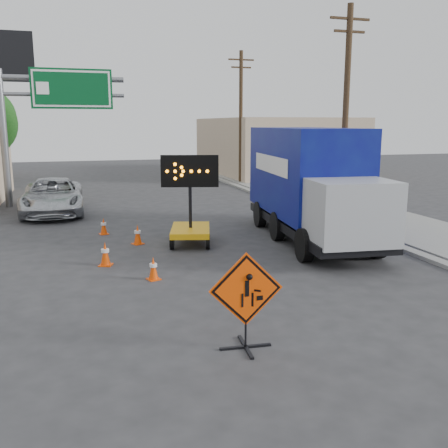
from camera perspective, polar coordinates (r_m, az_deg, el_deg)
name	(u,v)px	position (r m, az deg, el deg)	size (l,w,h in m)	color
ground	(243,325)	(10.72, 2.17, -11.48)	(100.00, 100.00, 0.00)	#2D2D30
curb_right	(280,202)	(26.79, 6.40, 2.51)	(0.40, 60.00, 0.12)	gray
sidewalk_right	(319,200)	(27.76, 10.77, 2.73)	(4.00, 60.00, 0.15)	gray
building_right_far	(274,146)	(42.59, 5.76, 8.83)	(10.00, 14.00, 4.60)	tan
highway_gantry	(45,105)	(27.33, -19.75, 12.65)	(6.18, 0.38, 6.90)	slate
utility_pole_near	(346,111)	(22.36, 13.74, 12.41)	(1.80, 0.26, 9.00)	#45301D
utility_pole_far	(241,116)	(35.18, 1.93, 12.24)	(1.80, 0.26, 9.00)	#45301D
construction_sign	(246,299)	(9.35, 2.52, -8.51)	(1.41, 1.00, 1.87)	black
arrow_board	(190,225)	(17.49, -3.85, -0.08)	(1.93, 2.45, 3.12)	#EBA70D
pickup_truck	(53,196)	(24.76, -19.00, 3.01)	(2.72, 5.91, 1.64)	#B8BCC0
box_truck	(310,190)	(18.27, 9.77, 3.86)	(3.40, 8.68, 4.01)	black
cone_a	(153,268)	(13.70, -8.08, -5.03)	(0.41, 0.41, 0.64)	#EC4304
cone_b	(105,254)	(15.29, -13.42, -3.33)	(0.47, 0.47, 0.72)	#EC4304
cone_c	(138,234)	(17.77, -9.84, -1.18)	(0.46, 0.46, 0.69)	#EC4304
cone_d	(104,226)	(19.62, -13.59, -0.23)	(0.39, 0.39, 0.64)	#EC4304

